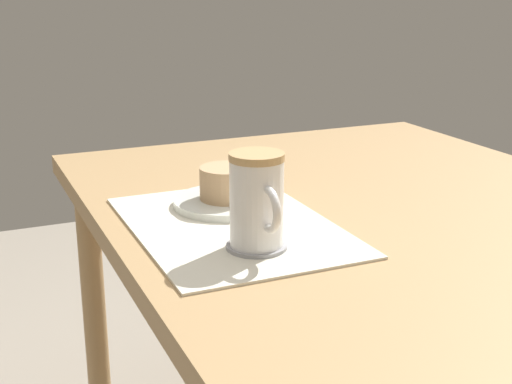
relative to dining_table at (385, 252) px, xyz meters
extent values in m
cylinder|color=tan|center=(-0.53, -0.39, -0.30)|extent=(0.05, 0.05, 0.67)
cylinder|color=tan|center=(-0.53, 0.39, -0.30)|extent=(0.05, 0.05, 0.67)
cube|color=tan|center=(0.00, 0.00, 0.05)|extent=(1.17, 0.88, 0.04)
cube|color=silver|center=(-0.03, -0.26, 0.07)|extent=(0.40, 0.29, 0.00)
cylinder|color=silver|center=(-0.11, -0.23, 0.08)|extent=(0.17, 0.17, 0.01)
cylinder|color=tan|center=(-0.11, -0.23, 0.11)|extent=(0.09, 0.09, 0.05)
cylinder|color=#99999E|center=(0.08, -0.26, 0.08)|extent=(0.08, 0.08, 0.00)
cylinder|color=white|center=(0.08, -0.26, 0.14)|extent=(0.07, 0.07, 0.12)
cylinder|color=tan|center=(0.08, -0.26, 0.21)|extent=(0.07, 0.07, 0.01)
torus|color=white|center=(0.12, -0.26, 0.14)|extent=(0.06, 0.01, 0.06)
camera|label=1|loc=(0.91, -0.63, 0.43)|focal=50.00mm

